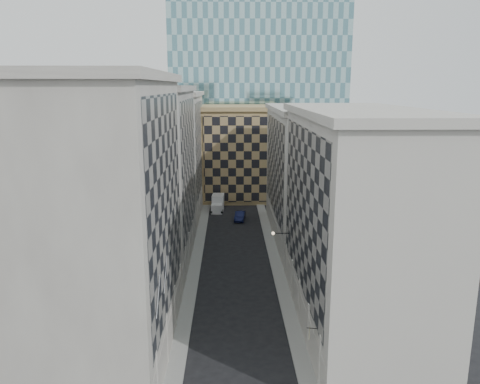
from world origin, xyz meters
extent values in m
cube|color=gray|center=(-5.25, 30.00, 0.07)|extent=(1.50, 100.00, 0.15)
cube|color=gray|center=(5.25, 30.00, 0.07)|extent=(1.50, 100.00, 0.15)
cube|color=#9C958C|center=(-11.00, 11.00, 11.50)|extent=(10.00, 22.00, 23.00)
cube|color=gray|center=(-6.12, 11.00, 13.00)|extent=(0.25, 19.36, 18.00)
cube|color=#9C958C|center=(-6.20, 11.00, 1.60)|extent=(0.45, 21.12, 3.20)
cube|color=#9C958C|center=(-11.00, 11.00, 23.35)|extent=(10.80, 22.80, 0.70)
cylinder|color=#9C958C|center=(-6.35, 2.75, 2.20)|extent=(0.90, 0.90, 4.40)
cylinder|color=#9C958C|center=(-6.35, 8.25, 2.20)|extent=(0.90, 0.90, 4.40)
cylinder|color=#9C958C|center=(-6.35, 13.75, 2.20)|extent=(0.90, 0.90, 4.40)
cylinder|color=#9C958C|center=(-6.35, 19.25, 2.20)|extent=(0.90, 0.90, 4.40)
cube|color=gray|center=(-11.00, 33.00, 11.00)|extent=(10.00, 22.00, 22.00)
cube|color=gray|center=(-6.12, 33.00, 12.50)|extent=(0.25, 19.36, 17.00)
cube|color=gray|center=(-6.20, 33.00, 1.60)|extent=(0.45, 21.12, 3.20)
cube|color=gray|center=(-11.00, 33.00, 22.35)|extent=(10.80, 22.80, 0.70)
cylinder|color=gray|center=(-6.35, 24.75, 2.20)|extent=(0.90, 0.90, 4.40)
cylinder|color=gray|center=(-6.35, 30.25, 2.20)|extent=(0.90, 0.90, 4.40)
cylinder|color=gray|center=(-6.35, 35.75, 2.20)|extent=(0.90, 0.90, 4.40)
cylinder|color=gray|center=(-6.35, 41.25, 2.20)|extent=(0.90, 0.90, 4.40)
cube|color=#9C958C|center=(-11.00, 55.00, 10.50)|extent=(10.00, 22.00, 21.00)
cube|color=gray|center=(-6.12, 55.00, 12.00)|extent=(0.25, 19.36, 16.00)
cube|color=#9C958C|center=(-6.20, 55.00, 1.60)|extent=(0.45, 21.12, 3.20)
cube|color=#9C958C|center=(-11.00, 55.00, 21.35)|extent=(10.80, 22.80, 0.70)
cylinder|color=#9C958C|center=(-6.35, 46.75, 2.20)|extent=(0.90, 0.90, 4.40)
cylinder|color=#9C958C|center=(-6.35, 52.25, 2.20)|extent=(0.90, 0.90, 4.40)
cylinder|color=#9C958C|center=(-6.35, 57.75, 2.20)|extent=(0.90, 0.90, 4.40)
cylinder|color=#9C958C|center=(-6.35, 63.25, 2.20)|extent=(0.90, 0.90, 4.40)
cube|color=beige|center=(11.00, 15.00, 10.00)|extent=(10.00, 26.00, 20.00)
cube|color=gray|center=(6.12, 15.00, 11.50)|extent=(0.25, 22.88, 15.00)
cube|color=beige|center=(6.20, 15.00, 1.60)|extent=(0.45, 24.96, 3.20)
cube|color=beige|center=(11.00, 15.00, 20.35)|extent=(10.80, 26.80, 0.70)
cylinder|color=beige|center=(6.35, 4.60, 2.20)|extent=(0.90, 0.90, 4.40)
cylinder|color=beige|center=(6.35, 9.80, 2.20)|extent=(0.90, 0.90, 4.40)
cylinder|color=beige|center=(6.35, 15.00, 2.20)|extent=(0.90, 0.90, 4.40)
cylinder|color=beige|center=(6.35, 20.20, 2.20)|extent=(0.90, 0.90, 4.40)
cylinder|color=beige|center=(6.35, 25.40, 2.20)|extent=(0.90, 0.90, 4.40)
cube|color=beige|center=(11.00, 42.00, 9.50)|extent=(10.00, 28.00, 19.00)
cube|color=gray|center=(6.12, 42.00, 11.00)|extent=(0.25, 24.64, 14.00)
cube|color=beige|center=(6.20, 42.00, 1.60)|extent=(0.45, 26.88, 3.20)
cube|color=beige|center=(11.00, 42.00, 19.35)|extent=(10.80, 28.80, 0.70)
cube|color=tan|center=(2.00, 68.00, 9.00)|extent=(16.00, 14.00, 18.00)
cube|color=tan|center=(2.00, 60.90, 9.00)|extent=(15.20, 0.25, 16.50)
cube|color=tan|center=(2.00, 68.00, 18.40)|extent=(16.80, 14.80, 0.80)
cube|color=#2D2923|center=(0.00, 82.00, 14.00)|extent=(6.00, 6.00, 28.00)
cube|color=#2D2923|center=(0.00, 82.00, 28.70)|extent=(7.00, 7.00, 1.40)
cone|color=#2D2923|center=(0.00, 82.00, 39.40)|extent=(7.20, 7.20, 20.00)
cylinder|color=gray|center=(-5.90, 4.00, 8.00)|extent=(0.10, 2.33, 2.33)
cylinder|color=gray|center=(-5.90, 8.00, 8.00)|extent=(0.10, 2.33, 2.33)
cylinder|color=black|center=(5.10, 24.00, 6.20)|extent=(1.80, 0.08, 0.08)
sphere|color=#FFE5B2|center=(4.20, 24.00, 6.20)|extent=(0.36, 0.36, 0.36)
cube|color=silver|center=(-3.05, 55.53, 0.83)|extent=(2.17, 2.34, 1.67)
cube|color=silver|center=(-2.91, 57.93, 1.44)|extent=(2.32, 3.46, 2.87)
cylinder|color=black|center=(-4.01, 54.84, 0.42)|extent=(0.33, 0.85, 0.83)
cylinder|color=black|center=(-2.16, 54.73, 0.42)|extent=(0.33, 0.85, 0.83)
cylinder|color=black|center=(-3.77, 59.10, 0.42)|extent=(0.33, 0.85, 0.83)
cylinder|color=black|center=(-1.92, 58.99, 0.42)|extent=(0.33, 0.85, 0.83)
imported|color=#10153C|center=(1.04, 50.75, 0.76)|extent=(2.16, 4.80, 1.53)
cylinder|color=black|center=(5.60, 6.06, 4.22)|extent=(0.83, 0.22, 0.06)
cube|color=tan|center=(5.40, 6.06, 3.80)|extent=(0.20, 0.72, 0.73)
camera|label=1|loc=(-0.79, -26.90, 22.60)|focal=35.00mm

